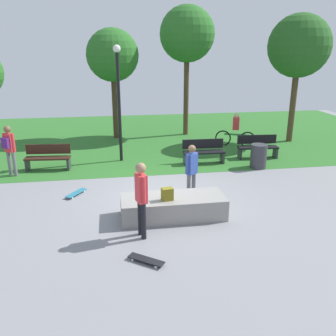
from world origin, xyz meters
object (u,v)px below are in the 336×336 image
at_px(concrete_ledge, 173,207).
at_px(skateboard_by_ledge, 146,260).
at_px(tree_young_birch, 299,47).
at_px(park_bench_center_lawn, 203,151).
at_px(tree_broad_elm, 113,56).
at_px(skateboard_spare, 76,193).
at_px(park_bench_near_lamppost, 48,157).
at_px(park_bench_near_path, 258,146).
at_px(skater_watching, 192,168).
at_px(pedestrian_with_backpack, 9,146).
at_px(skater_performing_trick, 141,194).
at_px(lamp_post, 119,93).
at_px(backpack_on_ledge, 167,194).
at_px(trash_bin, 259,156).
at_px(cyclist_on_bicycle, 236,132).
at_px(tree_slender_maple, 187,35).

distance_m(concrete_ledge, skateboard_by_ledge, 2.25).
distance_m(skateboard_by_ledge, tree_young_birch, 12.82).
xyz_separation_m(park_bench_center_lawn, tree_young_birch, (4.94, 2.74, 3.82)).
xyz_separation_m(concrete_ledge, tree_broad_elm, (-1.27, 9.20, 3.62)).
bearing_deg(park_bench_center_lawn, skateboard_spare, -151.14).
distance_m(park_bench_near_lamppost, tree_broad_elm, 6.28).
bearing_deg(park_bench_near_path, skater_watching, -133.49).
bearing_deg(skateboard_spare, pedestrian_with_backpack, 137.18).
relative_size(concrete_ledge, tree_young_birch, 0.47).
relative_size(skater_performing_trick, tree_young_birch, 0.32).
relative_size(skateboard_by_ledge, lamp_post, 0.17).
xyz_separation_m(skater_watching, lamp_post, (-1.88, 4.24, 1.68)).
relative_size(skateboard_by_ledge, skateboard_spare, 0.98).
distance_m(backpack_on_ledge, tree_young_birch, 10.83).
relative_size(backpack_on_ledge, tree_broad_elm, 0.06).
xyz_separation_m(skater_performing_trick, trash_bin, (4.72, 4.49, -0.63)).
distance_m(skater_performing_trick, skater_watching, 2.54).
bearing_deg(park_bench_near_path, trash_bin, -110.71).
relative_size(park_bench_near_path, park_bench_center_lawn, 1.01).
relative_size(lamp_post, cyclist_on_bicycle, 2.58).
height_order(skater_watching, skateboard_spare, skater_watching).
bearing_deg(pedestrian_with_backpack, skateboard_by_ledge, -56.44).
distance_m(backpack_on_ledge, park_bench_near_path, 6.70).
height_order(park_bench_near_path, cyclist_on_bicycle, cyclist_on_bicycle).
height_order(skater_watching, tree_slender_maple, tree_slender_maple).
bearing_deg(skater_performing_trick, tree_broad_elm, 92.11).
relative_size(skater_performing_trick, tree_slender_maple, 0.29).
height_order(backpack_on_ledge, tree_young_birch, tree_young_birch).
xyz_separation_m(backpack_on_ledge, skater_performing_trick, (-0.72, -0.76, 0.36)).
distance_m(skater_watching, park_bench_center_lawn, 3.67).
bearing_deg(tree_young_birch, cyclist_on_bicycle, -170.79).
bearing_deg(lamp_post, pedestrian_with_backpack, -162.25).
bearing_deg(skater_performing_trick, cyclist_on_bicycle, 57.24).
bearing_deg(skateboard_by_ledge, concrete_ledge, 65.76).
xyz_separation_m(tree_young_birch, lamp_post, (-8.06, -1.92, -1.67)).
distance_m(tree_broad_elm, tree_slender_maple, 3.69).
relative_size(tree_slender_maple, cyclist_on_bicycle, 3.68).
distance_m(tree_broad_elm, lamp_post, 4.12).
height_order(concrete_ledge, tree_young_birch, tree_young_birch).
distance_m(tree_slender_maple, trash_bin, 7.47).
xyz_separation_m(backpack_on_ledge, skater_watching, (0.90, 1.20, 0.24)).
relative_size(skater_performing_trick, skater_watching, 1.10).
distance_m(park_bench_near_lamppost, pedestrian_with_backpack, 1.38).
height_order(skateboard_spare, trash_bin, trash_bin).
bearing_deg(park_bench_near_path, concrete_ledge, -131.80).
bearing_deg(skateboard_by_ledge, pedestrian_with_backpack, 123.56).
bearing_deg(tree_slender_maple, cyclist_on_bicycle, -56.96).
bearing_deg(tree_slender_maple, tree_young_birch, -25.55).
distance_m(tree_young_birch, trash_bin, 6.13).
distance_m(park_bench_center_lawn, trash_bin, 2.07).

